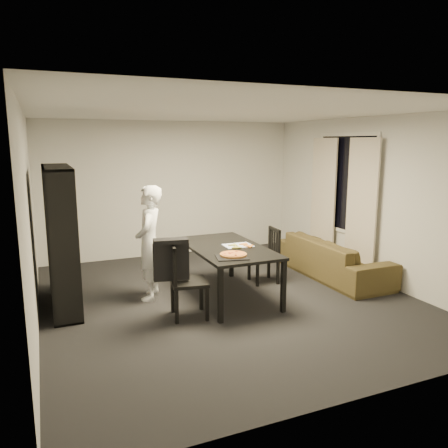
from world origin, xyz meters
name	(u,v)px	position (x,y,z in m)	size (l,w,h in m)	color
room	(227,209)	(0.00, 0.00, 1.30)	(5.01, 5.51, 2.61)	black
window_pane	(346,184)	(2.48, 0.60, 1.50)	(0.02, 1.40, 1.60)	black
window_frame	(346,184)	(2.48, 0.60, 1.50)	(0.03, 1.52, 1.72)	white
curtain_left	(361,208)	(2.40, 0.08, 1.15)	(0.03, 0.70, 2.25)	beige
curtain_right	(323,200)	(2.40, 1.12, 1.15)	(0.03, 0.70, 2.25)	beige
bookshelf	(61,238)	(-2.16, 0.60, 0.95)	(0.35, 1.50, 1.90)	black
dining_table	(227,251)	(0.03, 0.07, 0.68)	(0.99, 1.78, 0.74)	black
chair_left	(182,276)	(-0.80, -0.41, 0.55)	(0.51, 0.51, 0.96)	black
chair_right	(268,251)	(0.90, 0.44, 0.50)	(0.43, 0.43, 0.87)	black
draped_jacket	(171,258)	(-0.93, -0.39, 0.79)	(0.45, 0.25, 0.53)	black
person	(149,243)	(-1.00, 0.44, 0.81)	(0.59, 0.39, 1.62)	white
baking_tray	(232,257)	(-0.15, -0.51, 0.75)	(0.40, 0.32, 0.01)	black
pepperoni_pizza	(233,254)	(-0.11, -0.46, 0.77)	(0.35, 0.35, 0.03)	#AF6C32
kitchen_towel	(238,245)	(0.19, 0.05, 0.75)	(0.40, 0.30, 0.01)	white
pizza_slices	(241,246)	(0.21, -0.01, 0.76)	(0.37, 0.31, 0.01)	gold
sofa	(333,258)	(2.03, 0.26, 0.32)	(2.18, 0.85, 0.64)	#3B2C17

